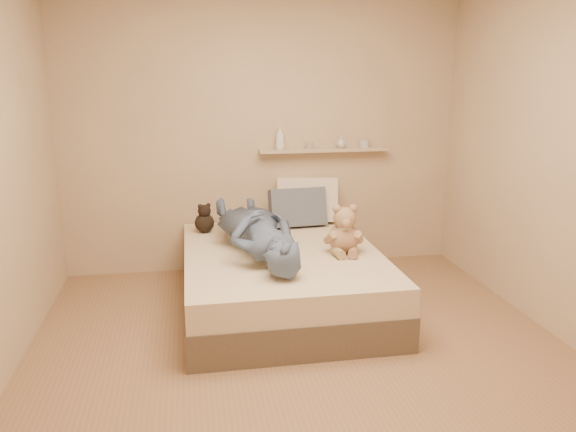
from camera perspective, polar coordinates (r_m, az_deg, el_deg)
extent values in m
plane|color=#8A6747|center=(3.69, 1.84, -14.65)|extent=(3.80, 3.80, 0.00)
plane|color=tan|center=(5.12, -2.50, 8.88)|extent=(3.60, 0.00, 3.60)
plane|color=tan|center=(1.51, 17.44, -5.35)|extent=(3.60, 0.00, 3.60)
cube|color=brown|center=(4.47, -0.64, -7.53)|extent=(1.50, 1.90, 0.25)
cube|color=beige|center=(4.39, -0.65, -4.80)|extent=(1.48, 1.88, 0.20)
cube|color=silver|center=(3.76, -0.22, -4.11)|extent=(0.19, 0.13, 0.06)
cube|color=black|center=(3.75, -0.24, -3.92)|extent=(0.10, 0.07, 0.03)
sphere|color=#A77E5C|center=(4.30, 5.68, -2.24)|extent=(0.24, 0.24, 0.24)
sphere|color=#967152|center=(4.23, 5.78, -0.26)|extent=(0.17, 0.17, 0.17)
sphere|color=#A6775B|center=(4.21, 4.98, 0.74)|extent=(0.07, 0.07, 0.07)
sphere|color=#A57A5A|center=(4.22, 6.63, 0.76)|extent=(0.07, 0.07, 0.07)
sphere|color=#9D7457|center=(4.16, 5.93, -0.73)|extent=(0.07, 0.07, 0.07)
cylinder|color=#A27D56|center=(4.25, 4.32, -2.19)|extent=(0.09, 0.16, 0.13)
cylinder|color=#A47A57|center=(4.28, 7.17, -2.13)|extent=(0.12, 0.16, 0.13)
cylinder|color=#987F51|center=(4.22, 5.11, -3.72)|extent=(0.08, 0.16, 0.08)
cylinder|color=#92694E|center=(4.23, 6.62, -3.68)|extent=(0.12, 0.17, 0.08)
cylinder|color=#BCB8A0|center=(4.25, 5.75, -1.20)|extent=(0.14, 0.14, 0.02)
sphere|color=black|center=(4.88, -8.49, -0.70)|extent=(0.17, 0.17, 0.17)
sphere|color=black|center=(4.85, -8.50, 0.50)|extent=(0.11, 0.11, 0.11)
sphere|color=black|center=(4.83, -8.93, 0.99)|extent=(0.04, 0.04, 0.04)
sphere|color=black|center=(4.85, -8.10, 1.08)|extent=(0.04, 0.04, 0.04)
cube|color=beige|center=(5.16, 1.96, 1.60)|extent=(0.59, 0.37, 0.43)
cube|color=#575B69|center=(5.01, 0.97, 0.86)|extent=(0.52, 0.27, 0.37)
imported|color=#44506B|center=(4.29, -3.21, -1.42)|extent=(0.74, 1.53, 0.35)
cube|color=tan|center=(5.19, 3.68, 6.71)|extent=(1.20, 0.12, 0.03)
imported|color=white|center=(5.09, -0.82, 7.95)|extent=(0.11, 0.11, 0.21)
cylinder|color=#B1A697|center=(5.15, 2.22, 7.16)|extent=(0.07, 0.07, 0.06)
imported|color=#B8BEC1|center=(5.22, 5.42, 7.52)|extent=(0.12, 0.12, 0.11)
cylinder|color=#B4B9BD|center=(5.29, 7.78, 7.30)|extent=(0.09, 0.09, 0.07)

